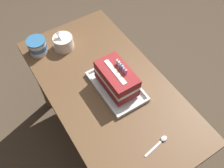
{
  "coord_description": "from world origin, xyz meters",
  "views": [
    {
      "loc": [
        0.68,
        -0.4,
        1.81
      ],
      "look_at": [
        0.02,
        0.02,
        0.71
      ],
      "focal_mm": 40.82,
      "sensor_mm": 36.0,
      "label": 1
    }
  ],
  "objects_px": {
    "ice_cream_tub": "(37,46)",
    "bowl_stack": "(63,43)",
    "birthday_cake": "(117,78)",
    "foil_tray": "(116,87)",
    "serving_spoon_near_tray": "(162,141)"
  },
  "relations": [
    {
      "from": "birthday_cake",
      "to": "foil_tray",
      "type": "bearing_deg",
      "value": -90.0
    },
    {
      "from": "foil_tray",
      "to": "birthday_cake",
      "type": "height_order",
      "value": "birthday_cake"
    },
    {
      "from": "foil_tray",
      "to": "serving_spoon_near_tray",
      "type": "distance_m",
      "value": 0.37
    },
    {
      "from": "bowl_stack",
      "to": "foil_tray",
      "type": "bearing_deg",
      "value": 13.92
    },
    {
      "from": "birthday_cake",
      "to": "bowl_stack",
      "type": "height_order",
      "value": "birthday_cake"
    },
    {
      "from": "foil_tray",
      "to": "birthday_cake",
      "type": "distance_m",
      "value": 0.08
    },
    {
      "from": "birthday_cake",
      "to": "serving_spoon_near_tray",
      "type": "relative_size",
      "value": 1.63
    },
    {
      "from": "birthday_cake",
      "to": "ice_cream_tub",
      "type": "bearing_deg",
      "value": -152.0
    },
    {
      "from": "ice_cream_tub",
      "to": "serving_spoon_near_tray",
      "type": "height_order",
      "value": "ice_cream_tub"
    },
    {
      "from": "birthday_cake",
      "to": "serving_spoon_near_tray",
      "type": "distance_m",
      "value": 0.38
    },
    {
      "from": "bowl_stack",
      "to": "birthday_cake",
      "type": "bearing_deg",
      "value": 13.94
    },
    {
      "from": "foil_tray",
      "to": "serving_spoon_near_tray",
      "type": "xyz_separation_m",
      "value": [
        0.37,
        0.01,
        -0.0
      ]
    },
    {
      "from": "foil_tray",
      "to": "birthday_cake",
      "type": "bearing_deg",
      "value": 90.0
    },
    {
      "from": "bowl_stack",
      "to": "serving_spoon_near_tray",
      "type": "distance_m",
      "value": 0.8
    },
    {
      "from": "ice_cream_tub",
      "to": "bowl_stack",
      "type": "bearing_deg",
      "value": 72.32
    }
  ]
}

